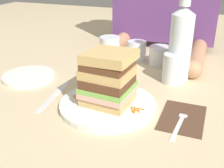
# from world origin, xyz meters

# --- Properties ---
(ground_plane) EXTENTS (3.00, 3.00, 0.00)m
(ground_plane) POSITION_xyz_m (0.00, 0.00, 0.00)
(ground_plane) COLOR #C6B289
(main_plate) EXTENTS (0.26, 0.26, 0.01)m
(main_plate) POSITION_xyz_m (0.00, -0.01, 0.01)
(main_plate) COLOR white
(main_plate) RESTS_ON ground_plane
(sandwich) EXTENTS (0.14, 0.13, 0.14)m
(sandwich) POSITION_xyz_m (0.00, -0.01, 0.08)
(sandwich) COLOR tan
(sandwich) RESTS_ON main_plate
(carrot_shred_0) EXTENTS (0.03, 0.01, 0.00)m
(carrot_shred_0) POSITION_xyz_m (-0.08, -0.02, 0.02)
(carrot_shred_0) COLOR orange
(carrot_shred_0) RESTS_ON main_plate
(carrot_shred_1) EXTENTS (0.02, 0.01, 0.00)m
(carrot_shred_1) POSITION_xyz_m (-0.09, -0.02, 0.02)
(carrot_shred_1) COLOR orange
(carrot_shred_1) RESTS_ON main_plate
(carrot_shred_2) EXTENTS (0.02, 0.01, 0.00)m
(carrot_shred_2) POSITION_xyz_m (-0.09, -0.01, 0.02)
(carrot_shred_2) COLOR orange
(carrot_shred_2) RESTS_ON main_plate
(carrot_shred_3) EXTENTS (0.01, 0.02, 0.00)m
(carrot_shred_3) POSITION_xyz_m (-0.07, 0.01, 0.02)
(carrot_shred_3) COLOR orange
(carrot_shred_3) RESTS_ON main_plate
(carrot_shred_4) EXTENTS (0.01, 0.02, 0.00)m
(carrot_shred_4) POSITION_xyz_m (-0.06, -0.02, 0.02)
(carrot_shred_4) COLOR orange
(carrot_shred_4) RESTS_ON main_plate
(carrot_shred_5) EXTENTS (0.01, 0.03, 0.00)m
(carrot_shred_5) POSITION_xyz_m (0.07, -0.02, 0.02)
(carrot_shred_5) COLOR orange
(carrot_shred_5) RESTS_ON main_plate
(carrot_shred_6) EXTENTS (0.01, 0.02, 0.00)m
(carrot_shred_6) POSITION_xyz_m (0.09, -0.02, 0.02)
(carrot_shred_6) COLOR orange
(carrot_shred_6) RESTS_ON main_plate
(carrot_shred_7) EXTENTS (0.02, 0.02, 0.00)m
(carrot_shred_7) POSITION_xyz_m (0.08, -0.02, 0.02)
(carrot_shred_7) COLOR orange
(carrot_shred_7) RESTS_ON main_plate
(carrot_shred_8) EXTENTS (0.02, 0.00, 0.00)m
(carrot_shred_8) POSITION_xyz_m (0.09, -0.01, 0.02)
(carrot_shred_8) COLOR orange
(carrot_shred_8) RESTS_ON main_plate
(carrot_shred_9) EXTENTS (0.01, 0.03, 0.00)m
(carrot_shred_9) POSITION_xyz_m (0.08, -0.03, 0.02)
(carrot_shred_9) COLOR orange
(carrot_shred_9) RESTS_ON main_plate
(napkin_dark) EXTENTS (0.11, 0.16, 0.00)m
(napkin_dark) POSITION_xyz_m (0.19, 0.01, 0.00)
(napkin_dark) COLOR #4C3323
(napkin_dark) RESTS_ON ground_plane
(fork) EXTENTS (0.03, 0.17, 0.00)m
(fork) POSITION_xyz_m (0.19, -0.01, 0.00)
(fork) COLOR silver
(fork) RESTS_ON napkin_dark
(knife) EXTENTS (0.04, 0.20, 0.00)m
(knife) POSITION_xyz_m (-0.17, -0.01, 0.00)
(knife) COLOR silver
(knife) RESTS_ON ground_plane
(juice_glass) EXTENTS (0.07, 0.07, 0.09)m
(juice_glass) POSITION_xyz_m (0.14, 0.22, 0.04)
(juice_glass) COLOR white
(juice_glass) RESTS_ON ground_plane
(water_bottle) EXTENTS (0.07, 0.07, 0.27)m
(water_bottle) POSITION_xyz_m (0.14, 0.25, 0.12)
(water_bottle) COLOR silver
(water_bottle) RESTS_ON ground_plane
(empty_tumbler_0) EXTENTS (0.08, 0.08, 0.09)m
(empty_tumbler_0) POSITION_xyz_m (-0.13, 0.34, 0.05)
(empty_tumbler_0) COLOR silver
(empty_tumbler_0) RESTS_ON ground_plane
(empty_tumbler_1) EXTENTS (0.07, 0.07, 0.07)m
(empty_tumbler_1) POSITION_xyz_m (-0.03, 0.38, 0.04)
(empty_tumbler_1) COLOR silver
(empty_tumbler_1) RESTS_ON ground_plane
(empty_tumbler_2) EXTENTS (0.08, 0.08, 0.07)m
(empty_tumbler_2) POSITION_xyz_m (0.06, 0.36, 0.04)
(empty_tumbler_2) COLOR silver
(empty_tumbler_2) RESTS_ON ground_plane
(side_plate) EXTENTS (0.17, 0.17, 0.01)m
(side_plate) POSITION_xyz_m (-0.32, 0.08, 0.01)
(side_plate) COLOR white
(side_plate) RESTS_ON ground_plane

